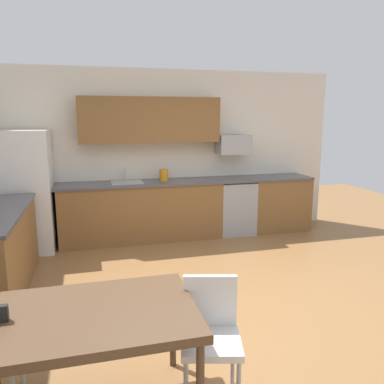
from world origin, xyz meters
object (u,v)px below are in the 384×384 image
at_px(refrigerator, 25,192).
at_px(kettle, 164,176).
at_px(dining_table, 85,321).
at_px(chair_near_table, 211,329).
at_px(microwave, 233,144).
at_px(oven_range, 234,206).

distance_m(refrigerator, kettle, 2.08).
xyz_separation_m(refrigerator, dining_table, (0.86, -3.59, -0.20)).
relative_size(refrigerator, chair_near_table, 2.08).
height_order(chair_near_table, kettle, kettle).
distance_m(microwave, kettle, 1.29).
xyz_separation_m(refrigerator, chair_near_table, (1.68, -3.58, -0.38)).
distance_m(oven_range, dining_table, 4.40).
bearing_deg(oven_range, kettle, 177.60).
xyz_separation_m(oven_range, microwave, (0.00, 0.10, 1.04)).
xyz_separation_m(oven_range, dining_table, (-2.41, -3.67, 0.23)).
bearing_deg(refrigerator, chair_near_table, -64.82).
xyz_separation_m(dining_table, kettle, (1.21, 3.72, 0.33)).
height_order(refrigerator, oven_range, refrigerator).
distance_m(oven_range, kettle, 1.32).
relative_size(refrigerator, oven_range, 1.94).
bearing_deg(dining_table, chair_near_table, 0.45).
xyz_separation_m(refrigerator, microwave, (3.27, 0.18, 0.61)).
relative_size(microwave, dining_table, 0.39).
xyz_separation_m(microwave, chair_near_table, (-1.58, -3.76, -0.99)).
relative_size(refrigerator, dining_table, 1.26).
distance_m(chair_near_table, kettle, 3.77).
bearing_deg(dining_table, microwave, 57.43).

